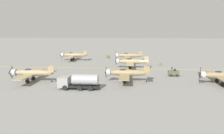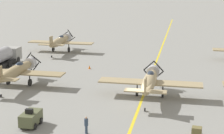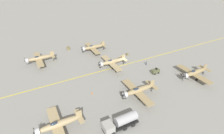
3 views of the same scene
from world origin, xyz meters
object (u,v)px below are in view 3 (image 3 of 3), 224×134
Objects in this scene: airplane_mid_center at (112,62)px; airplane_far_right at (39,58)px; airplane_near_left at (195,73)px; traffic_cone at (92,93)px; supply_crate_by_tanker at (127,54)px; supply_crate_mid_lane at (68,48)px; airplane_mid_left at (138,90)px; airplane_far_left at (58,124)px; ground_crew_walking at (146,63)px; tow_tractor at (155,71)px; fuel_tanker at (120,122)px; airplane_mid_right at (93,47)px.

airplane_mid_center is 25.65m from airplane_far_right.
airplane_near_left is at bearing -138.54° from airplane_far_right.
airplane_near_left is 21.82× the size of traffic_cone.
supply_crate_mid_lane is at bearing 49.58° from supply_crate_by_tanker.
airplane_mid_center is 1.00× the size of airplane_mid_left.
airplane_far_left is 36.36m from ground_crew_walking.
airplane_far_right is 4.62× the size of tow_tractor.
airplane_far_left is at bearing 104.45° from tow_tractor.
fuel_tanker is at bearing 122.83° from tow_tractor.
airplane_mid_left reaches higher than supply_crate_by_tanker.
airplane_near_left is 1.00× the size of airplane_mid_right.
airplane_far_right is at bearing -14.97° from airplane_far_left.
airplane_mid_right reaches higher than tow_tractor.
tow_tractor is at bearing -71.68° from airplane_mid_left.
fuel_tanker reaches higher than supply_crate_mid_lane.
airplane_near_left is at bearing -103.98° from traffic_cone.
airplane_mid_center is 25.88m from fuel_tanker.
ground_crew_walking is (19.13, -21.63, -0.63)m from fuel_tanker.
supply_crate_mid_lane is (44.80, -1.22, -0.96)m from fuel_tanker.
fuel_tanker is (-6.69, 9.27, -0.50)m from airplane_mid_left.
airplane_mid_right is (32.82, -21.30, -0.00)m from airplane_far_left.
ground_crew_walking is at bearing -170.05° from supply_crate_by_tanker.
airplane_mid_center is 21.82× the size of traffic_cone.
airplane_far_left is 21.82× the size of traffic_cone.
airplane_near_left is 26.12m from airplane_mid_center.
airplane_far_left is at bearing 168.20° from airplane_far_right.
airplane_far_right is (32.82, -1.00, -0.00)m from airplane_far_left.
ground_crew_walking is (13.34, 7.88, -1.13)m from airplane_near_left.
tow_tractor reaches higher than traffic_cone.
airplane_mid_left is (1.62, -21.15, -0.00)m from airplane_far_left.
airplane_far_left is (-18.59, 22.34, 0.00)m from airplane_mid_center.
airplane_far_left and airplane_mid_left have the same top height.
airplane_near_left is at bearing -102.24° from airplane_far_left.
supply_crate_mid_lane is at bearing -4.21° from traffic_cone.
airplane_mid_right is at bearing 49.31° from supply_crate_by_tanker.
airplane_near_left is 31.59m from traffic_cone.
airplane_mid_right is 13.94m from supply_crate_by_tanker.
traffic_cone is at bearing 81.37° from airplane_near_left.
airplane_mid_left is 38.98m from supply_crate_mid_lane.
airplane_mid_center is at bearing -63.46° from airplane_far_left.
airplane_mid_center reaches higher than traffic_cone.
airplane_mid_left reaches higher than fuel_tanker.
airplane_mid_right is 39.06m from fuel_tanker.
airplane_mid_right is 22.42m from ground_crew_walking.
fuel_tanker is 13.51m from traffic_cone.
fuel_tanker reaches higher than supply_crate_by_tanker.
airplane_mid_left reaches higher than traffic_cone.
airplane_mid_left is 13.65m from tow_tractor.
airplane_near_left reaches higher than airplane_far_left.
airplane_far_left is 41.85m from supply_crate_mid_lane.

